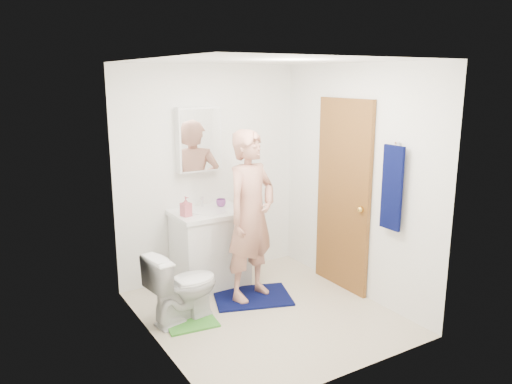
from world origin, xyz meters
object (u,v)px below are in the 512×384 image
toilet (183,286)px  man (251,216)px  toothbrush_cup (221,203)px  medicine_cabinet (199,139)px  towel (392,188)px  vanity_cabinet (210,250)px  soap_dispenser (186,206)px

toilet → man: bearing=-91.8°
toilet → toothbrush_cup: (0.78, 0.72, 0.55)m
medicine_cabinet → towel: (1.18, -1.71, -0.35)m
vanity_cabinet → man: man is taller
soap_dispenser → medicine_cabinet: bearing=44.6°
medicine_cabinet → soap_dispenser: size_ratio=3.35×
man → toilet: bearing=168.5°
towel → medicine_cabinet: bearing=124.6°
toilet → soap_dispenser: 0.87m
soap_dispenser → man: man is taller
towel → toothbrush_cup: 1.90m
vanity_cabinet → towel: bearing=-51.5°
man → vanity_cabinet: bearing=93.1°
medicine_cabinet → man: size_ratio=0.40×
toothbrush_cup → man: size_ratio=0.06×
towel → soap_dispenser: bearing=136.3°
vanity_cabinet → towel: size_ratio=1.00×
vanity_cabinet → toothbrush_cup: size_ratio=7.35×
vanity_cabinet → medicine_cabinet: 1.22m
medicine_cabinet → toothbrush_cup: medicine_cabinet is taller
toilet → toothbrush_cup: toothbrush_cup is taller
soap_dispenser → vanity_cabinet: bearing=13.3°
towel → toilet: bearing=154.2°
vanity_cabinet → medicine_cabinet: (0.00, 0.22, 1.20)m
towel → soap_dispenser: (-1.48, 1.41, -0.30)m
toilet → towel: bearing=-124.5°
medicine_cabinet → toilet: bearing=-124.6°
soap_dispenser → toothbrush_cup: soap_dispenser is taller
toothbrush_cup → medicine_cabinet: bearing=144.8°
toilet → toothbrush_cup: 1.19m
medicine_cabinet → toilet: (-0.59, -0.85, -1.25)m
soap_dispenser → toothbrush_cup: (0.49, 0.16, -0.06)m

